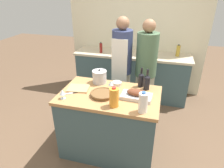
{
  "coord_description": "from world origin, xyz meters",
  "views": [
    {
      "loc": [
        0.59,
        -2.04,
        2.05
      ],
      "look_at": [
        0.0,
        0.11,
        0.94
      ],
      "focal_mm": 32.0,
      "sensor_mm": 36.0,
      "label": 1
    }
  ],
  "objects_px": {
    "wine_glass_left": "(111,83)",
    "wicker_basket": "(102,94)",
    "wine_bottle_green": "(141,79)",
    "person_cook_guest": "(146,68)",
    "cutting_board": "(78,88)",
    "condiment_bottle_short": "(178,51)",
    "juice_jug": "(114,97)",
    "mixing_bowl": "(117,83)",
    "condiment_bottle_tall": "(101,48)",
    "knife_chef": "(71,93)",
    "wine_glass_right": "(62,92)",
    "wine_bottle_dark": "(147,82)",
    "person_cook_aproned": "(122,65)",
    "roasting_pan": "(136,95)",
    "milk_jug": "(143,103)",
    "stock_pot": "(100,77)"
  },
  "relations": [
    {
      "from": "wine_glass_left",
      "to": "wicker_basket",
      "type": "bearing_deg",
      "value": -105.07
    },
    {
      "from": "wine_bottle_green",
      "to": "person_cook_guest",
      "type": "xyz_separation_m",
      "value": [
        0.0,
        0.56,
        -0.06
      ]
    },
    {
      "from": "cutting_board",
      "to": "person_cook_guest",
      "type": "bearing_deg",
      "value": 47.98
    },
    {
      "from": "wine_glass_left",
      "to": "condiment_bottle_short",
      "type": "xyz_separation_m",
      "value": [
        0.84,
        1.53,
        0.04
      ]
    },
    {
      "from": "juice_jug",
      "to": "wine_glass_left",
      "type": "height_order",
      "value": "juice_jug"
    },
    {
      "from": "mixing_bowl",
      "to": "condiment_bottle_tall",
      "type": "height_order",
      "value": "condiment_bottle_tall"
    },
    {
      "from": "wine_bottle_green",
      "to": "knife_chef",
      "type": "xyz_separation_m",
      "value": [
        -0.79,
        -0.41,
        -0.1
      ]
    },
    {
      "from": "condiment_bottle_short",
      "to": "person_cook_guest",
      "type": "height_order",
      "value": "person_cook_guest"
    },
    {
      "from": "cutting_board",
      "to": "mixing_bowl",
      "type": "height_order",
      "value": "mixing_bowl"
    },
    {
      "from": "wicker_basket",
      "to": "wine_bottle_green",
      "type": "height_order",
      "value": "wine_bottle_green"
    },
    {
      "from": "wine_bottle_green",
      "to": "wine_glass_right",
      "type": "height_order",
      "value": "wine_bottle_green"
    },
    {
      "from": "wine_bottle_dark",
      "to": "cutting_board",
      "type": "bearing_deg",
      "value": -165.44
    },
    {
      "from": "wine_bottle_green",
      "to": "person_cook_aproned",
      "type": "relative_size",
      "value": 0.16
    },
    {
      "from": "roasting_pan",
      "to": "mixing_bowl",
      "type": "bearing_deg",
      "value": 139.37
    },
    {
      "from": "mixing_bowl",
      "to": "wine_glass_left",
      "type": "distance_m",
      "value": 0.13
    },
    {
      "from": "person_cook_aproned",
      "to": "milk_jug",
      "type": "bearing_deg",
      "value": -63.65
    },
    {
      "from": "wine_bottle_dark",
      "to": "condiment_bottle_tall",
      "type": "relative_size",
      "value": 1.36
    },
    {
      "from": "roasting_pan",
      "to": "stock_pot",
      "type": "height_order",
      "value": "stock_pot"
    },
    {
      "from": "juice_jug",
      "to": "condiment_bottle_tall",
      "type": "relative_size",
      "value": 1.16
    },
    {
      "from": "wine_bottle_dark",
      "to": "condiment_bottle_short",
      "type": "bearing_deg",
      "value": 74.06
    },
    {
      "from": "mixing_bowl",
      "to": "wine_bottle_dark",
      "type": "bearing_deg",
      "value": -0.53
    },
    {
      "from": "wine_bottle_dark",
      "to": "knife_chef",
      "type": "relative_size",
      "value": 1.21
    },
    {
      "from": "wine_glass_left",
      "to": "stock_pot",
      "type": "bearing_deg",
      "value": 144.51
    },
    {
      "from": "stock_pot",
      "to": "juice_jug",
      "type": "distance_m",
      "value": 0.62
    },
    {
      "from": "wine_bottle_dark",
      "to": "condiment_bottle_tall",
      "type": "distance_m",
      "value": 1.62
    },
    {
      "from": "person_cook_aproned",
      "to": "knife_chef",
      "type": "bearing_deg",
      "value": -110.79
    },
    {
      "from": "stock_pot",
      "to": "knife_chef",
      "type": "bearing_deg",
      "value": -122.39
    },
    {
      "from": "stock_pot",
      "to": "knife_chef",
      "type": "distance_m",
      "value": 0.45
    },
    {
      "from": "wine_bottle_dark",
      "to": "condiment_bottle_short",
      "type": "relative_size",
      "value": 1.26
    },
    {
      "from": "person_cook_aproned",
      "to": "stock_pot",
      "type": "bearing_deg",
      "value": -104.48
    },
    {
      "from": "stock_pot",
      "to": "wine_bottle_green",
      "type": "height_order",
      "value": "wine_bottle_green"
    },
    {
      "from": "stock_pot",
      "to": "knife_chef",
      "type": "height_order",
      "value": "stock_pot"
    },
    {
      "from": "condiment_bottle_short",
      "to": "stock_pot",
      "type": "bearing_deg",
      "value": -126.77
    },
    {
      "from": "knife_chef",
      "to": "condiment_bottle_tall",
      "type": "bearing_deg",
      "value": 95.04
    },
    {
      "from": "mixing_bowl",
      "to": "wine_glass_right",
      "type": "xyz_separation_m",
      "value": [
        -0.53,
        -0.49,
        0.05
      ]
    },
    {
      "from": "cutting_board",
      "to": "knife_chef",
      "type": "height_order",
      "value": "cutting_board"
    },
    {
      "from": "juice_jug",
      "to": "wine_glass_right",
      "type": "distance_m",
      "value": 0.62
    },
    {
      "from": "wicker_basket",
      "to": "wine_glass_right",
      "type": "relative_size",
      "value": 2.5
    },
    {
      "from": "wine_bottle_green",
      "to": "knife_chef",
      "type": "bearing_deg",
      "value": -152.7
    },
    {
      "from": "mixing_bowl",
      "to": "person_cook_aproned",
      "type": "bearing_deg",
      "value": 96.58
    },
    {
      "from": "wine_glass_left",
      "to": "milk_jug",
      "type": "bearing_deg",
      "value": -41.55
    },
    {
      "from": "juice_jug",
      "to": "wine_glass_left",
      "type": "distance_m",
      "value": 0.4
    },
    {
      "from": "roasting_pan",
      "to": "juice_jug",
      "type": "relative_size",
      "value": 1.57
    },
    {
      "from": "mixing_bowl",
      "to": "juice_jug",
      "type": "height_order",
      "value": "juice_jug"
    },
    {
      "from": "cutting_board",
      "to": "wine_bottle_dark",
      "type": "distance_m",
      "value": 0.87
    },
    {
      "from": "wine_glass_right",
      "to": "stock_pot",
      "type": "bearing_deg",
      "value": 61.61
    },
    {
      "from": "stock_pot",
      "to": "person_cook_guest",
      "type": "xyz_separation_m",
      "value": [
        0.55,
        0.59,
        -0.04
      ]
    },
    {
      "from": "milk_jug",
      "to": "wine_glass_left",
      "type": "relative_size",
      "value": 2.03
    },
    {
      "from": "person_cook_guest",
      "to": "juice_jug",
      "type": "bearing_deg",
      "value": -121.48
    },
    {
      "from": "wicker_basket",
      "to": "wine_bottle_dark",
      "type": "distance_m",
      "value": 0.58
    }
  ]
}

